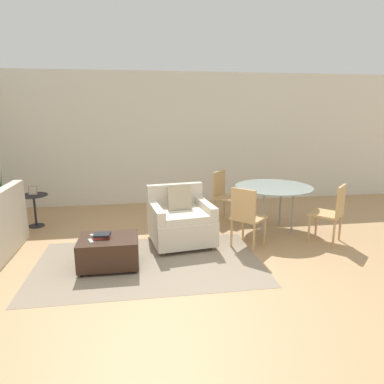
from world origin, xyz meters
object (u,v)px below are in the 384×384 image
object	(u,v)px
potted_plant	(2,215)
side_table	(34,204)
armchair	(181,221)
ottoman	(109,251)
tv_remote_secondary	(94,236)
book_stack	(102,236)
dining_chair_near_left	(246,214)
picture_frame	(33,191)
tv_remote_primary	(91,241)
dining_table	(273,190)
dining_chair_near_right	(333,210)
dining_chair_far_left	(224,192)

from	to	relation	value
potted_plant	side_table	bearing A→B (deg)	5.27
armchair	ottoman	bearing A→B (deg)	-145.43
side_table	tv_remote_secondary	bearing A→B (deg)	-55.20
ottoman	book_stack	distance (m)	0.22
ottoman	dining_chair_near_left	bearing A→B (deg)	10.34
book_stack	side_table	size ratio (longest dim) A/B	0.38
picture_frame	ottoman	bearing A→B (deg)	-52.69
tv_remote_primary	dining_table	size ratio (longest dim) A/B	0.12
side_table	picture_frame	distance (m)	0.24
dining_chair_near_left	dining_chair_near_right	size ratio (longest dim) A/B	1.00
potted_plant	ottoman	bearing A→B (deg)	-42.96
dining_table	dining_chair_near_left	distance (m)	0.96
dining_table	dining_chair_near_right	bearing A→B (deg)	-45.00
dining_chair_near_left	side_table	bearing A→B (deg)	156.01
picture_frame	dining_chair_near_left	world-z (taller)	dining_chair_near_left
picture_frame	armchair	bearing A→B (deg)	-25.19
book_stack	tv_remote_secondary	size ratio (longest dim) A/B	1.61
side_table	dining_chair_near_left	xyz separation A→B (m)	(3.31, -1.47, 0.12)
potted_plant	dining_chair_near_right	distance (m)	5.37
armchair	dining_chair_far_left	world-z (taller)	dining_chair_far_left
dining_chair_near_left	dining_chair_far_left	bearing A→B (deg)	90.00
potted_plant	side_table	xyz separation A→B (m)	(0.52, 0.05, 0.16)
tv_remote_primary	dining_chair_far_left	size ratio (longest dim) A/B	0.16
dining_chair_near_left	dining_chair_far_left	xyz separation A→B (m)	(0.00, 1.34, 0.00)
tv_remote_primary	armchair	bearing A→B (deg)	32.68
tv_remote_secondary	dining_table	bearing A→B (deg)	18.43
side_table	dining_chair_near_right	distance (m)	4.88
potted_plant	dining_chair_near_left	xyz separation A→B (m)	(3.82, -1.42, 0.28)
tv_remote_secondary	potted_plant	bearing A→B (deg)	135.64
tv_remote_secondary	dining_chair_near_right	distance (m)	3.46
ottoman	dining_chair_far_left	size ratio (longest dim) A/B	0.82
picture_frame	dining_chair_far_left	distance (m)	3.31
armchair	tv_remote_secondary	size ratio (longest dim) A/B	7.48
potted_plant	tv_remote_primary	bearing A→B (deg)	-47.49
dining_chair_near_right	dining_chair_far_left	distance (m)	1.90
ottoman	picture_frame	xyz separation A→B (m)	(-1.39, 1.82, 0.42)
dining_chair_far_left	potted_plant	bearing A→B (deg)	178.79
tv_remote_secondary	dining_chair_near_right	xyz separation A→B (m)	(3.45, 0.25, 0.12)
dining_chair_near_left	dining_chair_near_right	distance (m)	1.34
dining_chair_near_right	armchair	bearing A→B (deg)	171.31
dining_table	potted_plant	bearing A→B (deg)	170.50
tv_remote_primary	dining_chair_near_right	size ratio (longest dim) A/B	0.16
side_table	dining_chair_near_right	size ratio (longest dim) A/B	0.63
potted_plant	dining_chair_near_left	size ratio (longest dim) A/B	1.30
tv_remote_secondary	dining_table	distance (m)	2.94
book_stack	tv_remote_secondary	world-z (taller)	book_stack
tv_remote_secondary	dining_table	size ratio (longest dim) A/B	0.11
tv_remote_primary	potted_plant	bearing A→B (deg)	132.51
tv_remote_primary	book_stack	bearing A→B (deg)	39.31
tv_remote_secondary	picture_frame	xyz separation A→B (m)	(-1.20, 1.73, 0.24)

